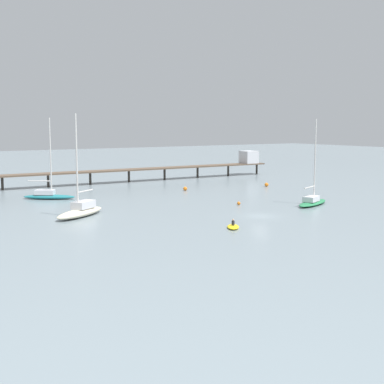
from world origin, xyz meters
name	(u,v)px	position (x,y,z in m)	size (l,w,h in m)	color
ground_plane	(261,216)	(0.00, 0.00, 0.00)	(400.00, 400.00, 0.00)	gray
pier	(154,167)	(10.67, 48.47, 3.09)	(81.59, 5.68, 5.87)	brown
sailboat_green	(312,200)	(13.28, 3.23, 0.72)	(9.27, 5.81, 13.30)	#287F4C
sailboat_cream	(81,210)	(-20.59, 13.38, 0.86)	(9.62, 7.68, 13.90)	beige
sailboat_teal	(48,194)	(-18.79, 32.34, 0.78)	(8.37, 6.93, 13.55)	#1E727A
dinghy_yellow	(233,227)	(-8.37, -4.68, 0.20)	(2.98, 3.38, 1.14)	yellow
mooring_buoy_inner	(239,203)	(3.80, 9.59, 0.26)	(0.53, 0.53, 0.53)	orange
mooring_buoy_outer	(267,185)	(23.67, 25.73, 0.39)	(0.79, 0.79, 0.79)	orange
mooring_buoy_near	(185,189)	(6.49, 29.25, 0.38)	(0.75, 0.75, 0.75)	orange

